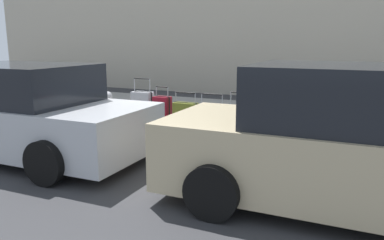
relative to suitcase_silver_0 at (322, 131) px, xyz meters
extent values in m
plane|color=#333335|center=(3.45, 0.44, -0.44)|extent=(40.00, 40.00, 0.00)
cube|color=gray|center=(3.45, -2.06, -0.37)|extent=(18.00, 5.00, 0.14)
cube|color=#9EA0A8|center=(0.00, 0.00, 0.00)|extent=(0.36, 0.19, 0.60)
cube|color=black|center=(0.00, 0.00, 0.00)|extent=(0.36, 0.04, 0.62)
cylinder|color=gray|center=(-0.15, 0.00, 0.39)|extent=(0.02, 0.02, 0.18)
cylinder|color=gray|center=(0.15, 0.00, 0.39)|extent=(0.02, 0.02, 0.18)
cylinder|color=black|center=(0.00, 0.00, 0.48)|extent=(0.29, 0.03, 0.02)
cylinder|color=black|center=(-0.15, 0.00, -0.28)|extent=(0.04, 0.02, 0.04)
cylinder|color=black|center=(0.15, 0.00, -0.28)|extent=(0.04, 0.02, 0.04)
cube|color=black|center=(0.48, -0.05, 0.00)|extent=(0.39, 0.21, 0.61)
cube|color=black|center=(0.48, -0.05, 0.00)|extent=(0.40, 0.04, 0.63)
cylinder|color=gray|center=(0.31, -0.05, 0.43)|extent=(0.02, 0.02, 0.24)
cylinder|color=gray|center=(0.64, -0.05, 0.43)|extent=(0.02, 0.02, 0.24)
cylinder|color=black|center=(0.48, -0.05, 0.55)|extent=(0.33, 0.02, 0.02)
cylinder|color=black|center=(0.31, -0.05, -0.28)|extent=(0.04, 0.02, 0.04)
cylinder|color=black|center=(0.65, -0.05, -0.28)|extent=(0.04, 0.02, 0.04)
cube|color=red|center=(0.98, -0.04, -0.05)|extent=(0.43, 0.26, 0.51)
cube|color=black|center=(0.98, -0.04, -0.05)|extent=(0.42, 0.07, 0.52)
cylinder|color=gray|center=(0.81, -0.03, 0.22)|extent=(0.02, 0.02, 0.04)
cylinder|color=gray|center=(1.16, -0.05, 0.22)|extent=(0.02, 0.02, 0.04)
cylinder|color=black|center=(0.98, -0.04, 0.24)|extent=(0.35, 0.04, 0.02)
cylinder|color=black|center=(0.80, -0.03, -0.28)|extent=(0.05, 0.02, 0.04)
cylinder|color=black|center=(1.16, -0.05, -0.28)|extent=(0.05, 0.02, 0.04)
cube|color=#0F606B|center=(1.50, -0.08, -0.02)|extent=(0.42, 0.24, 0.57)
cube|color=black|center=(1.50, -0.08, -0.02)|extent=(0.42, 0.06, 0.58)
cylinder|color=gray|center=(1.32, -0.09, 0.42)|extent=(0.02, 0.02, 0.31)
cylinder|color=gray|center=(1.67, -0.07, 0.42)|extent=(0.02, 0.02, 0.31)
cylinder|color=black|center=(1.50, -0.08, 0.57)|extent=(0.35, 0.04, 0.02)
cylinder|color=black|center=(1.32, -0.09, -0.28)|extent=(0.05, 0.02, 0.04)
cylinder|color=black|center=(1.68, -0.07, -0.28)|extent=(0.05, 0.02, 0.04)
cube|color=navy|center=(2.04, -0.05, -0.05)|extent=(0.49, 0.23, 0.52)
cube|color=black|center=(2.04, -0.05, -0.05)|extent=(0.49, 0.07, 0.53)
cylinder|color=gray|center=(1.84, -0.06, 0.36)|extent=(0.02, 0.02, 0.30)
cylinder|color=gray|center=(2.25, -0.03, 0.36)|extent=(0.02, 0.02, 0.30)
cylinder|color=black|center=(2.04, -0.05, 0.51)|extent=(0.42, 0.05, 0.02)
cylinder|color=black|center=(1.83, -0.06, -0.28)|extent=(0.05, 0.02, 0.04)
cylinder|color=black|center=(2.26, -0.03, -0.28)|extent=(0.05, 0.02, 0.04)
cube|color=#59601E|center=(2.63, -0.08, 0.00)|extent=(0.49, 0.22, 0.61)
cube|color=black|center=(2.63, -0.08, 0.00)|extent=(0.49, 0.05, 0.62)
cylinder|color=gray|center=(2.42, -0.09, 0.40)|extent=(0.02, 0.02, 0.20)
cylinder|color=gray|center=(2.84, -0.08, 0.40)|extent=(0.02, 0.02, 0.20)
cylinder|color=black|center=(2.63, -0.08, 0.51)|extent=(0.42, 0.03, 0.02)
cylinder|color=black|center=(2.41, -0.09, -0.28)|extent=(0.04, 0.02, 0.04)
cylinder|color=black|center=(2.85, -0.08, -0.28)|extent=(0.04, 0.02, 0.04)
cube|color=maroon|center=(3.15, -0.06, 0.05)|extent=(0.36, 0.25, 0.70)
cube|color=black|center=(3.15, -0.06, 0.05)|extent=(0.35, 0.07, 0.72)
cylinder|color=gray|center=(3.01, -0.05, 0.50)|extent=(0.02, 0.02, 0.20)
cylinder|color=gray|center=(3.29, -0.07, 0.50)|extent=(0.02, 0.02, 0.20)
cylinder|color=black|center=(3.15, -0.06, 0.60)|extent=(0.28, 0.04, 0.02)
cylinder|color=black|center=(3.00, -0.04, -0.28)|extent=(0.05, 0.02, 0.04)
cylinder|color=black|center=(3.29, -0.07, -0.28)|extent=(0.05, 0.02, 0.04)
cube|color=#9EA0A8|center=(3.64, -0.09, 0.08)|extent=(0.45, 0.24, 0.77)
cube|color=black|center=(3.64, -0.09, 0.08)|extent=(0.45, 0.05, 0.79)
cylinder|color=gray|center=(3.45, -0.09, 0.60)|extent=(0.02, 0.02, 0.28)
cylinder|color=gray|center=(3.83, -0.09, 0.60)|extent=(0.02, 0.02, 0.28)
cylinder|color=black|center=(3.64, -0.09, 0.74)|extent=(0.38, 0.03, 0.02)
cylinder|color=black|center=(3.45, -0.09, -0.28)|extent=(0.04, 0.02, 0.04)
cylinder|color=black|center=(3.84, -0.09, -0.28)|extent=(0.04, 0.02, 0.04)
cylinder|color=#99999E|center=(4.52, -0.06, -0.01)|extent=(0.20, 0.20, 0.58)
sphere|color=#99999E|center=(4.52, -0.06, 0.33)|extent=(0.21, 0.21, 0.21)
cylinder|color=#99999E|center=(4.67, -0.06, 0.01)|extent=(0.09, 0.10, 0.09)
cylinder|color=#99999E|center=(4.37, -0.06, 0.01)|extent=(0.09, 0.10, 0.09)
cylinder|color=#333338|center=(5.26, 0.09, 0.05)|extent=(0.12, 0.12, 0.72)
cube|color=tan|center=(-0.58, 2.10, 0.15)|extent=(4.51, 1.80, 0.84)
cube|color=black|center=(-0.58, 2.10, 0.91)|extent=(2.35, 1.64, 0.69)
cylinder|color=black|center=(0.80, 3.00, -0.12)|extent=(0.64, 0.23, 0.64)
cylinder|color=black|center=(0.82, 1.22, -0.12)|extent=(0.64, 0.23, 0.64)
cube|color=#B2B5BA|center=(4.71, 2.10, 0.12)|extent=(4.64, 1.91, 0.77)
cube|color=black|center=(4.71, 2.10, 0.82)|extent=(2.42, 1.72, 0.63)
cylinder|color=black|center=(6.16, 1.20, -0.12)|extent=(0.64, 0.23, 0.64)
cylinder|color=black|center=(3.27, 2.99, -0.12)|extent=(0.64, 0.23, 0.64)
cylinder|color=black|center=(3.30, 1.15, -0.12)|extent=(0.64, 0.23, 0.64)
camera|label=1|loc=(-0.66, 6.69, 1.51)|focal=35.68mm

